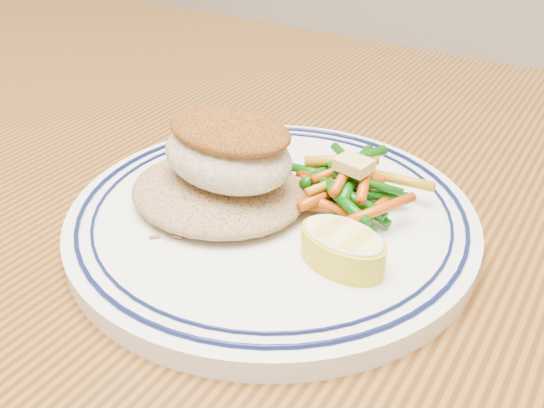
{
  "coord_description": "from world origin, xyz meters",
  "views": [
    {
      "loc": [
        0.18,
        -0.28,
        0.99
      ],
      "look_at": [
        -0.0,
        0.01,
        0.77
      ],
      "focal_mm": 40.0,
      "sensor_mm": 36.0,
      "label": 1
    }
  ],
  "objects_px": {
    "plate": "(272,217)",
    "vegetable_pile": "(347,185)",
    "rice_pilaf": "(218,187)",
    "lemon_wedge": "(343,247)",
    "dining_table": "(266,342)",
    "fish_fillet": "(228,149)"
  },
  "relations": [
    {
      "from": "rice_pilaf",
      "to": "lemon_wedge",
      "type": "height_order",
      "value": "rice_pilaf"
    },
    {
      "from": "vegetable_pile",
      "to": "lemon_wedge",
      "type": "relative_size",
      "value": 1.71
    },
    {
      "from": "dining_table",
      "to": "plate",
      "type": "xyz_separation_m",
      "value": [
        -0.0,
        0.01,
        0.11
      ]
    },
    {
      "from": "lemon_wedge",
      "to": "rice_pilaf",
      "type": "bearing_deg",
      "value": 170.39
    },
    {
      "from": "lemon_wedge",
      "to": "plate",
      "type": "bearing_deg",
      "value": 156.99
    },
    {
      "from": "plate",
      "to": "vegetable_pile",
      "type": "distance_m",
      "value": 0.06
    },
    {
      "from": "rice_pilaf",
      "to": "vegetable_pile",
      "type": "distance_m",
      "value": 0.09
    },
    {
      "from": "plate",
      "to": "vegetable_pile",
      "type": "xyz_separation_m",
      "value": [
        0.04,
        0.04,
        0.02
      ]
    },
    {
      "from": "vegetable_pile",
      "to": "lemon_wedge",
      "type": "bearing_deg",
      "value": -66.08
    },
    {
      "from": "dining_table",
      "to": "fish_fillet",
      "type": "bearing_deg",
      "value": 169.52
    },
    {
      "from": "plate",
      "to": "lemon_wedge",
      "type": "distance_m",
      "value": 0.07
    },
    {
      "from": "dining_table",
      "to": "rice_pilaf",
      "type": "distance_m",
      "value": 0.13
    },
    {
      "from": "plate",
      "to": "dining_table",
      "type": "bearing_deg",
      "value": -76.46
    },
    {
      "from": "fish_fillet",
      "to": "vegetable_pile",
      "type": "relative_size",
      "value": 0.96
    },
    {
      "from": "fish_fillet",
      "to": "vegetable_pile",
      "type": "distance_m",
      "value": 0.09
    },
    {
      "from": "fish_fillet",
      "to": "rice_pilaf",
      "type": "bearing_deg",
      "value": -150.91
    },
    {
      "from": "plate",
      "to": "fish_fillet",
      "type": "bearing_deg",
      "value": -166.78
    },
    {
      "from": "plate",
      "to": "rice_pilaf",
      "type": "bearing_deg",
      "value": -163.6
    },
    {
      "from": "plate",
      "to": "rice_pilaf",
      "type": "height_order",
      "value": "rice_pilaf"
    },
    {
      "from": "plate",
      "to": "lemon_wedge",
      "type": "xyz_separation_m",
      "value": [
        0.07,
        -0.03,
        0.02
      ]
    },
    {
      "from": "rice_pilaf",
      "to": "fish_fillet",
      "type": "distance_m",
      "value": 0.03
    },
    {
      "from": "dining_table",
      "to": "lemon_wedge",
      "type": "bearing_deg",
      "value": -13.42
    }
  ]
}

